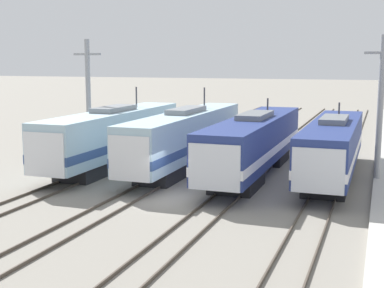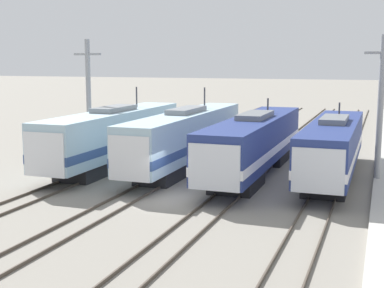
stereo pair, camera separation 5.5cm
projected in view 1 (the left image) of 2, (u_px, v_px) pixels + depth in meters
The scene contains 11 objects.
ground_plane at pixel (176, 199), 29.56m from camera, with size 400.00×400.00×0.00m, color gray.
rail_pair_far_left at pixel (58, 187), 32.09m from camera, with size 1.50×120.00×0.15m.
rail_pair_center_left at pixel (134, 194), 30.40m from camera, with size 1.51×120.00×0.15m.
rail_pair_center_right at pixel (220, 202), 28.70m from camera, with size 1.51×120.00×0.15m.
rail_pair_far_right at pixel (316, 211), 27.01m from camera, with size 1.50×120.00×0.15m.
locomotive_far_left at pixel (111, 137), 38.02m from camera, with size 2.96×17.15×5.58m.
locomotive_center_left at pixel (184, 138), 37.50m from camera, with size 2.75×18.36×5.55m.
locomotive_center_right at pixel (253, 144), 35.36m from camera, with size 3.05×18.33×4.87m.
locomotive_far_right at pixel (332, 148), 34.08m from camera, with size 2.91×16.75×4.68m.
catenary_tower_left at pixel (88, 99), 39.96m from camera, with size 2.21×0.37×9.16m.
catenary_tower_right at pixel (380, 107), 33.08m from camera, with size 2.21×0.37×9.16m.
Camera 1 is at (10.52, -26.76, 7.57)m, focal length 50.00 mm.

